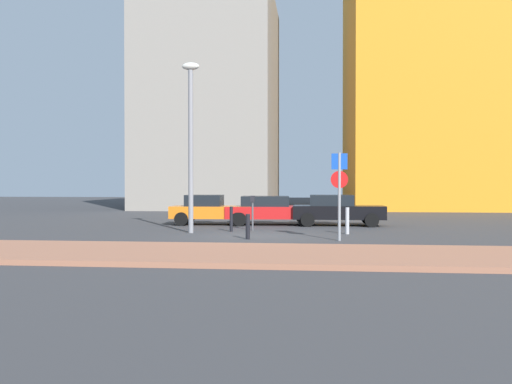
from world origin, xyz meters
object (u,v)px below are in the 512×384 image
(traffic_bollard_near, at_px, (248,227))
(traffic_bollard_far, at_px, (231,219))
(parked_car_orange, at_px, (210,209))
(traffic_bollard_mid, at_px, (347,221))
(parking_sign_post, at_px, (339,185))
(street_lamp, at_px, (191,133))
(parked_car_black, at_px, (337,210))
(parking_meter, at_px, (253,208))
(parked_car_red, at_px, (270,210))

(traffic_bollard_near, distance_m, traffic_bollard_far, 3.18)
(parked_car_orange, relative_size, traffic_bollard_mid, 3.77)
(parking_sign_post, bearing_deg, street_lamp, 157.64)
(parking_sign_post, relative_size, traffic_bollard_mid, 2.90)
(parked_car_black, relative_size, traffic_bollard_near, 4.77)
(parking_meter, bearing_deg, parked_car_red, 81.37)
(parked_car_red, xyz_separation_m, traffic_bollard_far, (-1.29, -3.90, -0.22))
(traffic_bollard_mid, bearing_deg, parked_car_black, 92.97)
(street_lamp, distance_m, traffic_bollard_near, 4.96)
(parked_car_red, bearing_deg, parking_sign_post, -67.00)
(parking_sign_post, bearing_deg, traffic_bollard_far, 143.69)
(parked_car_black, relative_size, parking_meter, 2.91)
(parked_car_black, xyz_separation_m, traffic_bollard_far, (-4.47, -3.76, -0.24))
(parking_meter, distance_m, traffic_bollard_mid, 4.14)
(traffic_bollard_near, bearing_deg, parking_sign_post, -2.57)
(parking_meter, distance_m, traffic_bollard_near, 3.75)
(parked_car_red, bearing_deg, parking_meter, -98.63)
(traffic_bollard_mid, bearing_deg, parking_sign_post, -99.53)
(traffic_bollard_mid, bearing_deg, parked_car_orange, 145.56)
(traffic_bollard_mid, bearing_deg, parked_car_red, 127.03)
(parking_sign_post, xyz_separation_m, traffic_bollard_far, (-4.28, 3.14, -1.41))
(street_lamp, bearing_deg, traffic_bollard_far, 26.31)
(traffic_bollard_far, bearing_deg, parked_car_orange, 113.52)
(traffic_bollard_near, bearing_deg, traffic_bollard_mid, 33.16)
(parking_sign_post, height_order, traffic_bollard_near, parking_sign_post)
(parking_meter, height_order, traffic_bollard_far, parking_meter)
(parked_car_black, xyz_separation_m, traffic_bollard_mid, (0.23, -4.39, -0.23))
(street_lamp, height_order, traffic_bollard_mid, street_lamp)
(traffic_bollard_near, xyz_separation_m, traffic_bollard_mid, (3.64, 2.38, 0.08))
(traffic_bollard_mid, bearing_deg, traffic_bollard_far, 172.45)
(parked_car_black, height_order, traffic_bollard_near, parked_car_black)
(street_lamp, bearing_deg, parking_meter, 32.08)
(parking_sign_post, xyz_separation_m, traffic_bollard_near, (-3.21, 0.14, -1.47))
(parking_meter, relative_size, traffic_bollard_near, 1.64)
(parking_meter, xyz_separation_m, traffic_bollard_near, (0.26, -3.71, -0.50))
(parked_car_orange, relative_size, parking_meter, 2.69)
(traffic_bollard_far, bearing_deg, parking_sign_post, -36.31)
(parking_meter, height_order, traffic_bollard_near, parking_meter)
(traffic_bollard_near, xyz_separation_m, traffic_bollard_far, (-1.06, 3.00, 0.07))
(parked_car_black, distance_m, street_lamp, 8.19)
(parked_car_orange, relative_size, parked_car_red, 0.87)
(parked_car_black, distance_m, traffic_bollard_mid, 4.40)
(parked_car_red, distance_m, street_lamp, 6.36)
(parked_car_black, distance_m, traffic_bollard_far, 5.85)
(street_lamp, bearing_deg, parking_sign_post, -22.36)
(parked_car_orange, xyz_separation_m, traffic_bollard_mid, (6.31, -4.33, -0.21))
(street_lamp, distance_m, traffic_bollard_mid, 7.15)
(parked_car_orange, height_order, traffic_bollard_far, parked_car_orange)
(parking_sign_post, relative_size, parking_meter, 2.07)
(parked_car_red, height_order, street_lamp, street_lamp)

